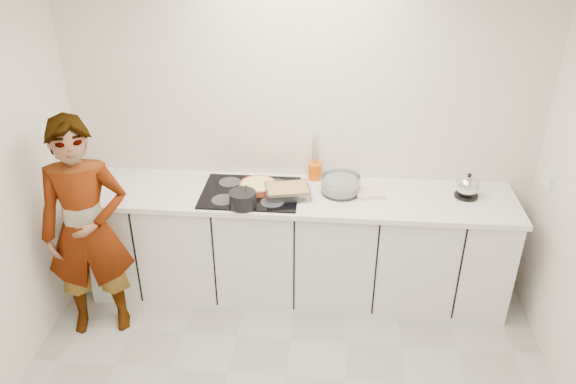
# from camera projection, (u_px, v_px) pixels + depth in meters

# --- Properties ---
(wall_back) EXTENTS (3.60, 0.00, 2.60)m
(wall_back) POSITION_uv_depth(u_px,v_px,m) (301.00, 129.00, 4.28)
(wall_back) COLOR silver
(wall_back) RESTS_ON ground
(base_cabinets) EXTENTS (3.20, 0.58, 0.87)m
(base_cabinets) POSITION_uv_depth(u_px,v_px,m) (297.00, 247.00, 4.41)
(base_cabinets) COLOR white
(base_cabinets) RESTS_ON floor
(countertop) EXTENTS (3.24, 0.64, 0.04)m
(countertop) POSITION_uv_depth(u_px,v_px,m) (297.00, 196.00, 4.19)
(countertop) COLOR white
(countertop) RESTS_ON base_cabinets
(hob) EXTENTS (0.72, 0.54, 0.01)m
(hob) POSITION_uv_depth(u_px,v_px,m) (250.00, 193.00, 4.19)
(hob) COLOR black
(hob) RESTS_ON countertop
(tart_dish) EXTENTS (0.37, 0.37, 0.05)m
(tart_dish) POSITION_uv_depth(u_px,v_px,m) (258.00, 186.00, 4.22)
(tart_dish) COLOR #B34923
(tart_dish) RESTS_ON hob
(saucepan) EXTENTS (0.22, 0.22, 0.18)m
(saucepan) POSITION_uv_depth(u_px,v_px,m) (243.00, 199.00, 3.98)
(saucepan) COLOR black
(saucepan) RESTS_ON hob
(baking_dish) EXTENTS (0.37, 0.30, 0.06)m
(baking_dish) POSITION_uv_depth(u_px,v_px,m) (287.00, 190.00, 4.13)
(baking_dish) COLOR silver
(baking_dish) RESTS_ON hob
(mixing_bowl) EXTENTS (0.32, 0.32, 0.13)m
(mixing_bowl) POSITION_uv_depth(u_px,v_px,m) (341.00, 185.00, 4.17)
(mixing_bowl) COLOR silver
(mixing_bowl) RESTS_ON countertop
(tea_towel) EXTENTS (0.23, 0.18, 0.03)m
(tea_towel) POSITION_uv_depth(u_px,v_px,m) (370.00, 193.00, 4.16)
(tea_towel) COLOR white
(tea_towel) RESTS_ON countertop
(kettle) EXTENTS (0.20, 0.20, 0.19)m
(kettle) POSITION_uv_depth(u_px,v_px,m) (467.00, 187.00, 4.11)
(kettle) COLOR black
(kettle) RESTS_ON countertop
(utensil_crock) EXTENTS (0.11, 0.11, 0.13)m
(utensil_crock) POSITION_uv_depth(u_px,v_px,m) (315.00, 171.00, 4.37)
(utensil_crock) COLOR #E65905
(utensil_crock) RESTS_ON countertop
(cook) EXTENTS (0.69, 0.54, 1.66)m
(cook) POSITION_uv_depth(u_px,v_px,m) (87.00, 231.00, 3.88)
(cook) COLOR white
(cook) RESTS_ON floor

